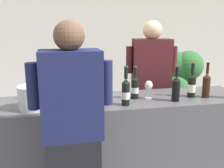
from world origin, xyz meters
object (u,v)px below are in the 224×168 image
at_px(wine_bottle_6, 206,85).
at_px(wine_bottle_7, 105,90).
at_px(wine_bottle_2, 176,88).
at_px(wine_bottle_4, 135,87).
at_px(wine_bottle_3, 44,89).
at_px(ice_bucket, 32,97).
at_px(wine_bottle_0, 126,91).
at_px(potted_shrub, 181,80).
at_px(person_guest, 73,150).
at_px(person_server, 150,95).
at_px(wine_glass, 149,86).
at_px(wine_bottle_1, 192,85).

relative_size(wine_bottle_6, wine_bottle_7, 1.09).
height_order(wine_bottle_2, wine_bottle_6, wine_bottle_6).
relative_size(wine_bottle_2, wine_bottle_6, 0.97).
bearing_deg(wine_bottle_4, wine_bottle_3, 173.94).
height_order(wine_bottle_6, ice_bucket, wine_bottle_6).
relative_size(wine_bottle_0, wine_bottle_3, 1.10).
bearing_deg(wine_bottle_7, potted_shrub, 43.78).
bearing_deg(wine_bottle_0, person_guest, -137.78).
relative_size(wine_bottle_0, wine_bottle_7, 1.11).
height_order(wine_bottle_4, ice_bucket, wine_bottle_4).
bearing_deg(potted_shrub, person_guest, -132.38).
xyz_separation_m(wine_bottle_4, person_server, (0.37, 0.57, -0.25)).
relative_size(wine_bottle_6, wine_glass, 1.94).
bearing_deg(wine_bottle_1, person_server, 106.04).
relative_size(wine_bottle_4, wine_glass, 1.77).
distance_m(wine_bottle_2, wine_bottle_4, 0.37).
height_order(wine_bottle_0, person_guest, person_guest).
height_order(wine_bottle_0, wine_glass, wine_bottle_0).
xyz_separation_m(wine_bottle_6, wine_bottle_7, (-0.98, 0.02, -0.01)).
bearing_deg(wine_bottle_0, wine_bottle_4, 53.46).
bearing_deg(wine_bottle_4, wine_bottle_6, -7.99).
distance_m(wine_bottle_2, ice_bucket, 1.25).
height_order(wine_bottle_6, wine_bottle_7, wine_bottle_6).
bearing_deg(wine_bottle_3, wine_bottle_0, -21.19).
distance_m(wine_bottle_4, wine_bottle_6, 0.68).
relative_size(wine_bottle_1, person_server, 0.20).
bearing_deg(ice_bucket, wine_bottle_2, -0.73).
distance_m(wine_bottle_4, wine_bottle_7, 0.31).
relative_size(wine_glass, ice_bucket, 0.74).
height_order(wine_bottle_1, ice_bucket, wine_bottle_1).
distance_m(wine_bottle_2, potted_shrub, 1.63).
height_order(wine_bottle_7, potted_shrub, same).
relative_size(wine_bottle_3, person_server, 0.18).
height_order(wine_glass, person_guest, person_guest).
distance_m(wine_bottle_7, person_server, 0.96).
bearing_deg(wine_bottle_4, ice_bucket, -171.45).
xyz_separation_m(wine_bottle_1, wine_glass, (-0.42, 0.03, 0.00)).
bearing_deg(potted_shrub, wine_bottle_0, -130.55).
relative_size(wine_bottle_0, wine_bottle_2, 1.05).
bearing_deg(wine_bottle_6, person_guest, -158.09).
xyz_separation_m(wine_bottle_3, wine_bottle_4, (0.83, -0.09, 0.00)).
relative_size(wine_bottle_0, wine_bottle_4, 1.11).
distance_m(wine_bottle_3, potted_shrub, 2.28).
bearing_deg(wine_bottle_6, wine_bottle_4, 172.01).
relative_size(wine_bottle_1, wine_bottle_3, 1.08).
xyz_separation_m(wine_bottle_3, wine_bottle_6, (1.51, -0.18, 0.02)).
bearing_deg(wine_bottle_3, wine_bottle_1, -5.99).
distance_m(wine_bottle_1, wine_bottle_3, 1.38).
height_order(wine_bottle_6, person_guest, person_guest).
bearing_deg(wine_bottle_4, person_server, 57.16).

